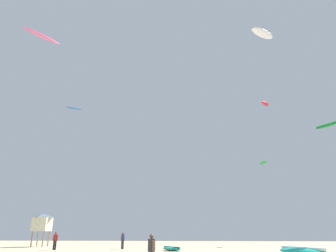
{
  "coord_description": "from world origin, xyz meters",
  "views": [
    {
      "loc": [
        2.35,
        -10.35,
        1.72
      ],
      "look_at": [
        0.0,
        14.93,
        10.63
      ],
      "focal_mm": 32.57,
      "sensor_mm": 36.0,
      "label": 1
    }
  ],
  "objects_px": {
    "person_midground": "(55,239)",
    "kite_aloft_5": "(42,36)",
    "kite_grounded_near": "(302,251)",
    "lifeguard_tower": "(42,222)",
    "kite_aloft_3": "(262,33)",
    "kite_aloft_4": "(74,108)",
    "kite_aloft_1": "(265,104)",
    "kite_aloft_0": "(329,125)",
    "kite_grounded_mid": "(172,249)",
    "person_left": "(123,239)",
    "person_foreground": "(151,248)",
    "kite_aloft_2": "(263,163)"
  },
  "relations": [
    {
      "from": "person_left",
      "to": "kite_aloft_4",
      "type": "height_order",
      "value": "kite_aloft_4"
    },
    {
      "from": "person_left",
      "to": "kite_aloft_3",
      "type": "relative_size",
      "value": 0.49
    },
    {
      "from": "kite_aloft_1",
      "to": "kite_aloft_5",
      "type": "relative_size",
      "value": 0.56
    },
    {
      "from": "kite_aloft_0",
      "to": "kite_aloft_5",
      "type": "relative_size",
      "value": 0.83
    },
    {
      "from": "lifeguard_tower",
      "to": "kite_aloft_2",
      "type": "distance_m",
      "value": 33.25
    },
    {
      "from": "kite_aloft_0",
      "to": "kite_aloft_4",
      "type": "bearing_deg",
      "value": 165.65
    },
    {
      "from": "kite_aloft_2",
      "to": "kite_aloft_5",
      "type": "bearing_deg",
      "value": -139.96
    },
    {
      "from": "person_foreground",
      "to": "kite_grounded_near",
      "type": "distance_m",
      "value": 14.99
    },
    {
      "from": "kite_aloft_3",
      "to": "person_midground",
      "type": "bearing_deg",
      "value": 179.42
    },
    {
      "from": "kite_aloft_1",
      "to": "kite_aloft_0",
      "type": "bearing_deg",
      "value": -61.51
    },
    {
      "from": "kite_aloft_4",
      "to": "kite_aloft_1",
      "type": "bearing_deg",
      "value": -0.18
    },
    {
      "from": "person_foreground",
      "to": "kite_aloft_4",
      "type": "xyz_separation_m",
      "value": [
        -17.83,
        29.5,
        20.58
      ]
    },
    {
      "from": "person_midground",
      "to": "kite_grounded_near",
      "type": "xyz_separation_m",
      "value": [
        23.38,
        -6.34,
        -0.74
      ]
    },
    {
      "from": "kite_grounded_mid",
      "to": "kite_aloft_2",
      "type": "relative_size",
      "value": 1.52
    },
    {
      "from": "person_left",
      "to": "lifeguard_tower",
      "type": "relative_size",
      "value": 0.43
    },
    {
      "from": "person_foreground",
      "to": "kite_aloft_1",
      "type": "relative_size",
      "value": 0.76
    },
    {
      "from": "person_foreground",
      "to": "kite_aloft_3",
      "type": "height_order",
      "value": "kite_aloft_3"
    },
    {
      "from": "person_foreground",
      "to": "kite_aloft_3",
      "type": "bearing_deg",
      "value": -153.39
    },
    {
      "from": "kite_grounded_near",
      "to": "kite_aloft_5",
      "type": "height_order",
      "value": "kite_aloft_5"
    },
    {
      "from": "person_midground",
      "to": "kite_aloft_5",
      "type": "relative_size",
      "value": 0.46
    },
    {
      "from": "kite_aloft_3",
      "to": "kite_aloft_0",
      "type": "bearing_deg",
      "value": 24.85
    },
    {
      "from": "person_left",
      "to": "kite_aloft_5",
      "type": "height_order",
      "value": "kite_aloft_5"
    },
    {
      "from": "kite_aloft_1",
      "to": "kite_grounded_near",
      "type": "bearing_deg",
      "value": -99.27
    },
    {
      "from": "person_midground",
      "to": "kite_aloft_1",
      "type": "relative_size",
      "value": 0.83
    },
    {
      "from": "kite_grounded_mid",
      "to": "kite_aloft_5",
      "type": "xyz_separation_m",
      "value": [
        -13.17,
        -7.06,
        21.2
      ]
    },
    {
      "from": "person_left",
      "to": "kite_aloft_4",
      "type": "xyz_separation_m",
      "value": [
        -11.79,
        10.26,
        20.52
      ]
    },
    {
      "from": "kite_grounded_mid",
      "to": "kite_aloft_5",
      "type": "height_order",
      "value": "kite_aloft_5"
    },
    {
      "from": "person_left",
      "to": "kite_grounded_mid",
      "type": "distance_m",
      "value": 6.34
    },
    {
      "from": "person_midground",
      "to": "kite_aloft_0",
      "type": "distance_m",
      "value": 34.21
    },
    {
      "from": "kite_aloft_0",
      "to": "kite_aloft_1",
      "type": "xyz_separation_m",
      "value": [
        -5.01,
        9.24,
        7.0
      ]
    },
    {
      "from": "kite_grounded_near",
      "to": "kite_aloft_4",
      "type": "distance_m",
      "value": 40.18
    },
    {
      "from": "person_foreground",
      "to": "kite_aloft_0",
      "type": "relative_size",
      "value": 0.51
    },
    {
      "from": "person_left",
      "to": "kite_aloft_5",
      "type": "bearing_deg",
      "value": 78.42
    },
    {
      "from": "person_midground",
      "to": "kite_aloft_5",
      "type": "distance_m",
      "value": 21.66
    },
    {
      "from": "kite_aloft_5",
      "to": "kite_aloft_0",
      "type": "bearing_deg",
      "value": 18.27
    },
    {
      "from": "person_midground",
      "to": "kite_grounded_near",
      "type": "height_order",
      "value": "person_midground"
    },
    {
      "from": "person_left",
      "to": "kite_grounded_mid",
      "type": "height_order",
      "value": "person_left"
    },
    {
      "from": "kite_grounded_mid",
      "to": "kite_aloft_3",
      "type": "xyz_separation_m",
      "value": [
        11.52,
        0.1,
        25.13
      ]
    },
    {
      "from": "kite_grounded_near",
      "to": "kite_aloft_0",
      "type": "xyz_separation_m",
      "value": [
        8.08,
        9.56,
        13.78
      ]
    },
    {
      "from": "person_foreground",
      "to": "person_left",
      "type": "distance_m",
      "value": 20.17
    },
    {
      "from": "lifeguard_tower",
      "to": "kite_aloft_3",
      "type": "xyz_separation_m",
      "value": [
        29.39,
        -7.57,
        22.26
      ]
    },
    {
      "from": "kite_grounded_near",
      "to": "kite_aloft_3",
      "type": "bearing_deg",
      "value": 84.24
    },
    {
      "from": "person_foreground",
      "to": "kite_grounded_mid",
      "type": "height_order",
      "value": "person_foreground"
    },
    {
      "from": "kite_grounded_mid",
      "to": "kite_aloft_5",
      "type": "distance_m",
      "value": 25.94
    },
    {
      "from": "kite_aloft_5",
      "to": "kite_grounded_near",
      "type": "bearing_deg",
      "value": 2.53
    },
    {
      "from": "kite_aloft_5",
      "to": "kite_aloft_4",
      "type": "bearing_deg",
      "value": 102.23
    },
    {
      "from": "kite_aloft_4",
      "to": "kite_aloft_5",
      "type": "bearing_deg",
      "value": -77.77
    },
    {
      "from": "kite_aloft_5",
      "to": "kite_grounded_mid",
      "type": "bearing_deg",
      "value": 28.18
    },
    {
      "from": "kite_aloft_0",
      "to": "kite_aloft_2",
      "type": "xyz_separation_m",
      "value": [
        -5.73,
        11.59,
        -2.05
      ]
    },
    {
      "from": "kite_aloft_2",
      "to": "kite_aloft_0",
      "type": "bearing_deg",
      "value": -63.69
    }
  ]
}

